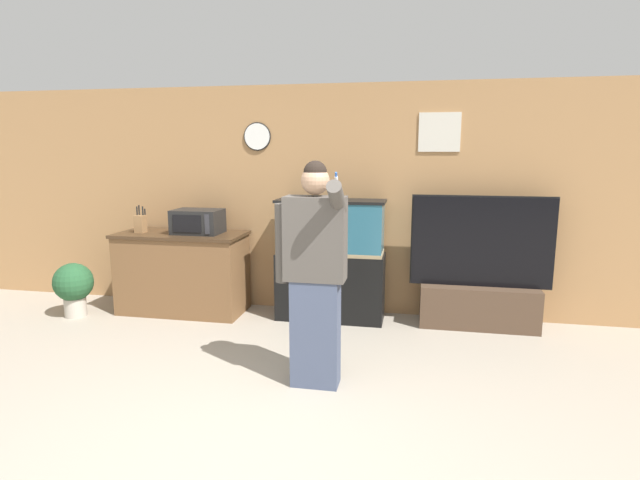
% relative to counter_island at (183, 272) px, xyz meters
% --- Properties ---
extents(ground_plane, '(18.00, 18.00, 0.00)m').
position_rel_counter_island_xyz_m(ground_plane, '(1.70, -2.59, -0.47)').
color(ground_plane, gray).
extents(wall_back_paneled, '(10.00, 0.08, 2.60)m').
position_rel_counter_island_xyz_m(wall_back_paneled, '(1.70, 0.42, 0.83)').
color(wall_back_paneled, '#A87A4C').
rests_on(wall_back_paneled, ground_plane).
extents(counter_island, '(1.47, 0.67, 0.94)m').
position_rel_counter_island_xyz_m(counter_island, '(0.00, 0.00, 0.00)').
color(counter_island, brown).
rests_on(counter_island, ground_plane).
extents(microwave, '(0.54, 0.38, 0.27)m').
position_rel_counter_island_xyz_m(microwave, '(0.21, 0.01, 0.60)').
color(microwave, black).
rests_on(microwave, counter_island).
extents(knife_block, '(0.10, 0.11, 0.31)m').
position_rel_counter_island_xyz_m(knife_block, '(-0.47, -0.06, 0.57)').
color(knife_block, olive).
rests_on(knife_block, counter_island).
extents(aquarium_on_stand, '(1.19, 0.42, 1.34)m').
position_rel_counter_island_xyz_m(aquarium_on_stand, '(1.74, 0.07, 0.20)').
color(aquarium_on_stand, black).
rests_on(aquarium_on_stand, ground_plane).
extents(tv_on_stand, '(1.47, 0.40, 1.41)m').
position_rel_counter_island_xyz_m(tv_on_stand, '(3.34, 0.13, -0.06)').
color(tv_on_stand, '#4C3828').
rests_on(tv_on_stand, ground_plane).
extents(person_standing, '(0.57, 0.43, 1.80)m').
position_rel_counter_island_xyz_m(person_standing, '(1.88, -1.53, 0.47)').
color(person_standing, '#424C66').
rests_on(person_standing, ground_plane).
extents(potted_plant, '(0.43, 0.43, 0.62)m').
position_rel_counter_island_xyz_m(potted_plant, '(-1.14, -0.41, -0.11)').
color(potted_plant, '#B2A899').
rests_on(potted_plant, ground_plane).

